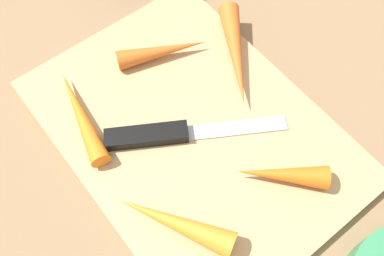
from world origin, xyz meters
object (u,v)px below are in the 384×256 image
(carrot_medium, at_px, (174,222))
(carrot_short, at_px, (162,51))
(cutting_board, at_px, (192,131))
(carrot_long, at_px, (81,115))
(knife, at_px, (159,135))
(carrot_shortest, at_px, (282,175))
(carrot_longest, at_px, (236,54))

(carrot_medium, bearing_deg, carrot_short, -62.85)
(cutting_board, distance_m, carrot_short, 0.11)
(carrot_long, bearing_deg, knife, -130.49)
(knife, xyz_separation_m, carrot_shortest, (-0.12, -0.07, 0.01))
(carrot_short, height_order, carrot_medium, carrot_medium)
(knife, height_order, carrot_shortest, carrot_shortest)
(knife, relative_size, carrot_medium, 1.50)
(carrot_long, xyz_separation_m, carrot_medium, (-0.16, -0.01, 0.00))
(carrot_medium, bearing_deg, carrot_longest, -86.55)
(cutting_board, xyz_separation_m, carrot_shortest, (-0.10, -0.03, 0.02))
(carrot_short, relative_size, carrot_shortest, 1.17)
(carrot_longest, bearing_deg, carrot_medium, -23.52)
(carrot_longest, relative_size, carrot_short, 1.31)
(knife, height_order, carrot_longest, carrot_longest)
(knife, xyz_separation_m, carrot_long, (0.07, 0.05, 0.01))
(cutting_board, xyz_separation_m, carrot_short, (0.10, -0.03, 0.02))
(cutting_board, height_order, carrot_shortest, carrot_shortest)
(carrot_short, distance_m, carrot_medium, 0.21)
(knife, height_order, carrot_short, carrot_short)
(cutting_board, bearing_deg, carrot_shortest, -162.02)
(carrot_longest, relative_size, carrot_medium, 1.18)
(cutting_board, xyz_separation_m, knife, (0.01, 0.04, 0.01))
(carrot_short, bearing_deg, carrot_longest, -19.17)
(cutting_board, relative_size, carrot_medium, 2.98)
(cutting_board, bearing_deg, knife, 69.23)
(knife, bearing_deg, carrot_longest, 42.45)
(carrot_medium, distance_m, carrot_shortest, 0.12)
(cutting_board, height_order, carrot_longest, carrot_longest)
(knife, relative_size, carrot_longest, 1.27)
(carrot_short, height_order, carrot_shortest, carrot_shortest)
(carrot_shortest, bearing_deg, knife, -16.90)
(knife, bearing_deg, carrot_short, 82.39)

